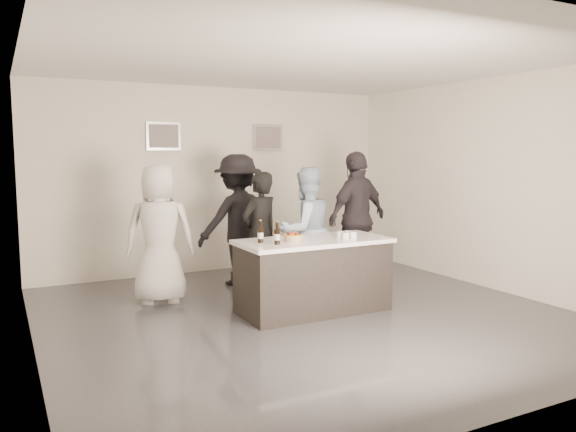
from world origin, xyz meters
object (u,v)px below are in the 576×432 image
object	(u,v)px
beer_bottle_a	(260,232)
bar_counter	(313,275)
beer_bottle_b	(277,233)
person_guest_right	(357,218)
person_main_black	(260,234)
person_guest_left	(160,234)
cake	(293,238)
person_main_blue	(306,231)
person_guest_back	(238,220)

from	to	relation	value
beer_bottle_a	bar_counter	bearing A→B (deg)	-4.62
beer_bottle_b	person_guest_right	xyz separation A→B (m)	(1.90, 1.16, -0.05)
person_main_black	person_guest_left	size ratio (longest dim) A/B	0.93
cake	person_guest_left	bearing A→B (deg)	133.36
person_guest_left	person_guest_right	bearing A→B (deg)	-167.30
beer_bottle_a	person_main_black	size ratio (longest dim) A/B	0.15
cake	person_main_blue	world-z (taller)	person_main_blue
bar_counter	person_guest_right	world-z (taller)	person_guest_right
person_guest_left	person_guest_back	world-z (taller)	person_guest_back
beer_bottle_b	person_guest_back	size ratio (longest dim) A/B	0.14
person_guest_back	bar_counter	bearing A→B (deg)	91.49
person_guest_right	bar_counter	bearing A→B (deg)	22.18
bar_counter	person_guest_back	bearing A→B (deg)	98.41
person_main_blue	person_guest_right	size ratio (longest dim) A/B	0.89
bar_counter	beer_bottle_b	distance (m)	0.82
cake	beer_bottle_b	size ratio (longest dim) A/B	0.84
person_main_black	person_guest_left	xyz separation A→B (m)	(-1.29, 0.28, 0.06)
person_guest_right	person_guest_back	world-z (taller)	person_guest_right
cake	beer_bottle_a	world-z (taller)	beer_bottle_a
beer_bottle_a	beer_bottle_b	xyz separation A→B (m)	(0.12, -0.20, 0.00)
person_main_black	person_guest_back	bearing A→B (deg)	-109.70
beer_bottle_a	person_guest_back	xyz separation A→B (m)	(0.42, 1.71, -0.07)
cake	person_main_blue	size ratio (longest dim) A/B	0.12
person_main_black	person_guest_back	distance (m)	0.77
bar_counter	person_guest_back	xyz separation A→B (m)	(-0.26, 1.76, 0.51)
person_guest_back	beer_bottle_b	bearing A→B (deg)	73.92
cake	person_main_blue	distance (m)	1.12
cake	person_main_black	bearing A→B (deg)	87.60
cake	person_main_black	distance (m)	1.04
beer_bottle_a	person_guest_left	bearing A→B (deg)	125.32
beer_bottle_a	person_guest_right	xyz separation A→B (m)	(2.02, 0.96, -0.05)
beer_bottle_a	beer_bottle_b	size ratio (longest dim) A/B	1.00
beer_bottle_b	person_guest_right	world-z (taller)	person_guest_right
cake	person_main_black	world-z (taller)	person_main_black
bar_counter	person_guest_left	world-z (taller)	person_guest_left
bar_counter	beer_bottle_a	world-z (taller)	beer_bottle_a
beer_bottle_b	person_guest_back	bearing A→B (deg)	80.85
beer_bottle_a	person_main_blue	world-z (taller)	person_main_blue
beer_bottle_a	person_main_black	world-z (taller)	person_main_black
person_guest_left	bar_counter	bearing A→B (deg)	158.49
bar_counter	person_guest_left	distance (m)	2.06
cake	beer_bottle_a	bearing A→B (deg)	165.85
beer_bottle_b	person_main_blue	xyz separation A→B (m)	(0.93, 1.00, -0.16)
cake	beer_bottle_b	xyz separation A→B (m)	(-0.26, -0.11, 0.09)
cake	person_main_black	size ratio (longest dim) A/B	0.13
beer_bottle_b	person_main_blue	size ratio (longest dim) A/B	0.15
beer_bottle_b	person_guest_left	size ratio (longest dim) A/B	0.14
beer_bottle_b	person_main_blue	world-z (taller)	person_main_blue
cake	person_main_blue	xyz separation A→B (m)	(0.67, 0.89, -0.06)
bar_counter	person_guest_left	xyz separation A→B (m)	(-1.55, 1.28, 0.46)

